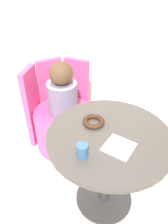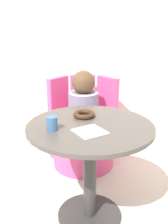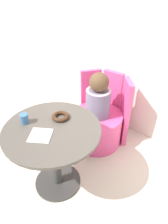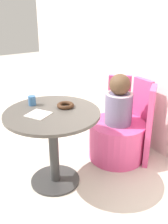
{
  "view_description": "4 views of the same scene",
  "coord_description": "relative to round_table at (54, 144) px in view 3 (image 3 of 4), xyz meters",
  "views": [
    {
      "loc": [
        -0.67,
        -0.84,
        1.56
      ],
      "look_at": [
        -0.08,
        0.32,
        0.6
      ],
      "focal_mm": 35.0,
      "sensor_mm": 36.0,
      "label": 1
    },
    {
      "loc": [
        -0.17,
        -1.5,
        1.25
      ],
      "look_at": [
        -0.12,
        0.3,
        0.64
      ],
      "focal_mm": 42.0,
      "sensor_mm": 36.0,
      "label": 2
    },
    {
      "loc": [
        0.82,
        -0.85,
        1.66
      ],
      "look_at": [
        -0.06,
        0.35,
        0.62
      ],
      "focal_mm": 32.0,
      "sensor_mm": 36.0,
      "label": 3
    },
    {
      "loc": [
        1.66,
        -0.83,
        1.49
      ],
      "look_at": [
        -0.12,
        0.28,
        0.59
      ],
      "focal_mm": 42.0,
      "sensor_mm": 36.0,
      "label": 4
    }
  ],
  "objects": [
    {
      "name": "tub_chair",
      "position": [
        -0.02,
        0.7,
        -0.31
      ],
      "size": [
        0.55,
        0.55,
        0.38
      ],
      "color": "#E54C8C",
      "rests_on": "ground_plane"
    },
    {
      "name": "booth_backrest",
      "position": [
        -0.02,
        0.93,
        -0.11
      ],
      "size": [
        0.65,
        0.24,
        0.78
      ],
      "color": "#E54C8C",
      "rests_on": "ground_plane"
    },
    {
      "name": "ground_plane",
      "position": [
        0.09,
        0.04,
        -0.5
      ],
      "size": [
        12.0,
        12.0,
        0.0
      ],
      "primitive_type": "plane",
      "color": "beige"
    },
    {
      "name": "paper_napkin",
      "position": [
        -0.01,
        -0.11,
        0.17
      ],
      "size": [
        0.22,
        0.22,
        0.01
      ],
      "color": "silver",
      "rests_on": "round_table"
    },
    {
      "name": "cup",
      "position": [
        -0.22,
        -0.07,
        0.21
      ],
      "size": [
        0.06,
        0.06,
        0.08
      ],
      "color": "#386699",
      "rests_on": "round_table"
    },
    {
      "name": "child_figure",
      "position": [
        -0.02,
        0.7,
        0.11
      ],
      "size": [
        0.26,
        0.26,
        0.49
      ],
      "color": "slate",
      "rests_on": "tub_chair"
    },
    {
      "name": "back_wall",
      "position": [
        0.09,
        1.17,
        0.7
      ],
      "size": [
        6.0,
        0.06,
        2.4
      ],
      "color": "silver",
      "rests_on": "ground_plane"
    },
    {
      "name": "round_table",
      "position": [
        0.0,
        0.0,
        0.0
      ],
      "size": [
        0.77,
        0.77,
        0.67
      ],
      "color": "#333333",
      "rests_on": "ground_plane"
    },
    {
      "name": "donut",
      "position": [
        -0.03,
        0.14,
        0.19
      ],
      "size": [
        0.14,
        0.14,
        0.03
      ],
      "color": "#3D2314",
      "rests_on": "round_table"
    }
  ]
}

